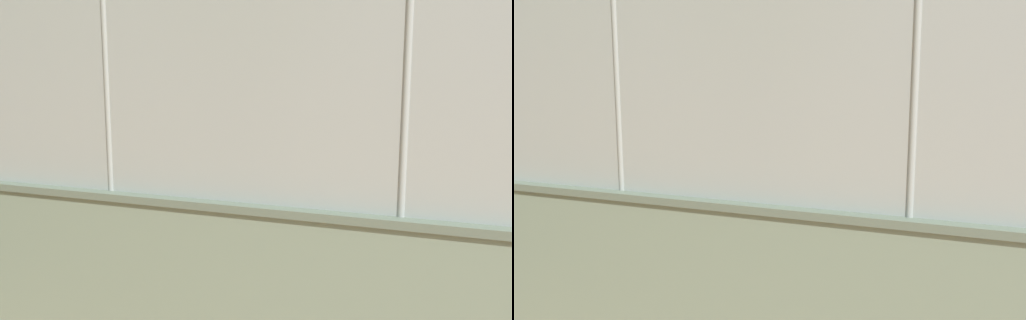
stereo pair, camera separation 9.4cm
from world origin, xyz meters
The scene contains 4 objects.
ground_plane centered at (0.00, 0.00, 0.00)m, with size 260.00×260.00×0.00m, color #A36B42.
player_crossing_court centered at (-6.00, -0.64, 0.90)m, with size 0.70×1.22×1.54m.
player_baseline_waiting centered at (-4.84, 2.02, 1.01)m, with size 0.74×0.85×1.70m.
sports_ball centered at (-6.30, 0.85, 0.05)m, with size 0.09×0.09×0.09m, color orange.
Camera 1 is at (-7.79, 13.59, 3.02)m, focal length 36.50 mm.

